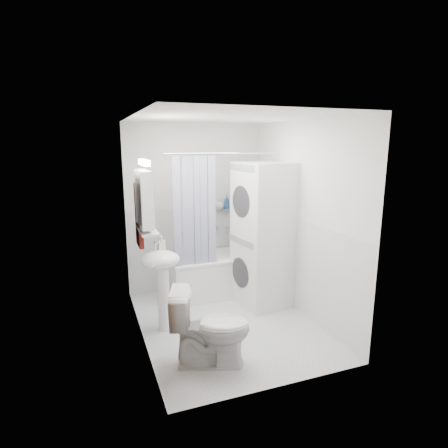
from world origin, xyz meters
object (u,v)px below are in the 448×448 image
object	(u,v)px
sink	(161,272)
washer_dryer	(264,235)
bathtub	(221,272)
toilet	(210,328)

from	to	relation	value
sink	washer_dryer	size ratio (longest dim) A/B	0.55
bathtub	sink	distance (m)	1.36
sink	toilet	size ratio (longest dim) A/B	1.35
bathtub	sink	xyz separation A→B (m)	(-1.01, -0.82, 0.39)
bathtub	toilet	bearing A→B (deg)	-113.03
bathtub	toilet	world-z (taller)	toilet
sink	toilet	bearing A→B (deg)	-70.12
sink	toilet	distance (m)	0.95
sink	toilet	world-z (taller)	sink
bathtub	washer_dryer	size ratio (longest dim) A/B	0.79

